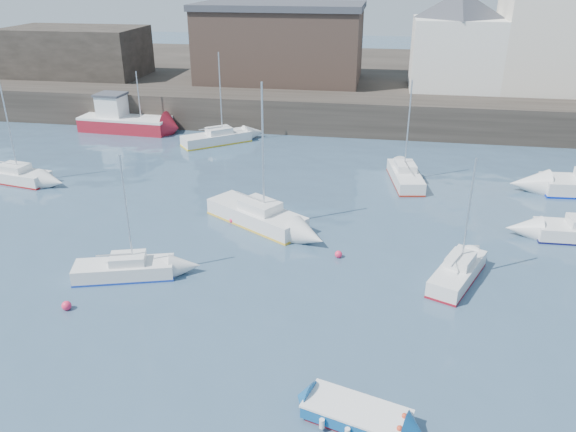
% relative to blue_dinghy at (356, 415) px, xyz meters
% --- Properties ---
extents(water, '(220.00, 220.00, 0.00)m').
position_rel_blue_dinghy_xyz_m(water, '(-4.46, 0.80, -0.37)').
color(water, '#2D4760').
rests_on(water, ground).
extents(quay_wall, '(90.00, 5.00, 3.00)m').
position_rel_blue_dinghy_xyz_m(quay_wall, '(-4.46, 35.80, 1.13)').
color(quay_wall, '#28231E').
rests_on(quay_wall, ground).
extents(land_strip, '(90.00, 32.00, 2.80)m').
position_rel_blue_dinghy_xyz_m(land_strip, '(-4.46, 53.80, 1.03)').
color(land_strip, '#28231E').
rests_on(land_strip, ground).
extents(bldg_east_a, '(13.36, 13.36, 11.80)m').
position_rel_blue_dinghy_xyz_m(bldg_east_a, '(15.54, 42.80, 8.44)').
color(bldg_east_a, beige).
rests_on(bldg_east_a, land_strip).
extents(bldg_east_d, '(11.14, 11.14, 8.95)m').
position_rel_blue_dinghy_xyz_m(bldg_east_d, '(6.54, 42.30, 7.00)').
color(bldg_east_d, white).
rests_on(bldg_east_d, land_strip).
extents(warehouse, '(16.40, 10.40, 7.60)m').
position_rel_blue_dinghy_xyz_m(warehouse, '(-10.46, 43.80, 6.25)').
color(warehouse, '#3D2D26').
rests_on(warehouse, land_strip).
extents(bldg_west, '(14.00, 8.00, 5.00)m').
position_rel_blue_dinghy_xyz_m(bldg_west, '(-32.46, 42.80, 4.93)').
color(bldg_west, '#353028').
rests_on(bldg_west, land_strip).
extents(blue_dinghy, '(3.75, 2.41, 0.66)m').
position_rel_blue_dinghy_xyz_m(blue_dinghy, '(0.00, 0.00, 0.00)').
color(blue_dinghy, maroon).
rests_on(blue_dinghy, ground).
extents(fishing_boat, '(8.28, 3.51, 5.38)m').
position_rel_blue_dinghy_xyz_m(fishing_boat, '(-22.92, 32.32, 0.67)').
color(fishing_boat, maroon).
rests_on(fishing_boat, ground).
extents(sailboat_a, '(4.97, 2.82, 6.16)m').
position_rel_blue_dinghy_xyz_m(sailboat_a, '(-11.57, 7.68, 0.07)').
color(sailboat_a, white).
rests_on(sailboat_a, ground).
extents(sailboat_b, '(6.53, 5.21, 8.29)m').
position_rel_blue_dinghy_xyz_m(sailboat_b, '(-6.62, 14.75, 0.17)').
color(sailboat_b, white).
rests_on(sailboat_b, ground).
extents(sailboat_c, '(3.20, 4.78, 6.04)m').
position_rel_blue_dinghy_xyz_m(sailboat_c, '(4.22, 10.01, 0.09)').
color(sailboat_c, white).
rests_on(sailboat_c, ground).
extents(sailboat_e, '(5.75, 2.74, 7.11)m').
position_rel_blue_dinghy_xyz_m(sailboat_e, '(-24.86, 18.72, 0.10)').
color(sailboat_e, white).
rests_on(sailboat_e, ground).
extents(sailboat_f, '(2.57, 5.56, 6.96)m').
position_rel_blue_dinghy_xyz_m(sailboat_f, '(2.03, 23.05, 0.12)').
color(sailboat_f, white).
rests_on(sailboat_f, ground).
extents(sailboat_h, '(5.67, 5.10, 7.47)m').
position_rel_blue_dinghy_xyz_m(sailboat_h, '(-13.45, 29.82, 0.12)').
color(sailboat_h, white).
rests_on(sailboat_h, ground).
extents(buoy_near, '(0.42, 0.42, 0.42)m').
position_rel_blue_dinghy_xyz_m(buoy_near, '(-12.91, 4.60, -0.37)').
color(buoy_near, '#FF2753').
rests_on(buoy_near, ground).
extents(buoy_mid, '(0.38, 0.38, 0.38)m').
position_rel_blue_dinghy_xyz_m(buoy_mid, '(-1.57, 11.40, -0.37)').
color(buoy_mid, '#FF2753').
rests_on(buoy_mid, ground).
extents(buoy_far, '(0.34, 0.34, 0.34)m').
position_rel_blue_dinghy_xyz_m(buoy_far, '(-8.08, 14.59, -0.37)').
color(buoy_far, '#FF2753').
rests_on(buoy_far, ground).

